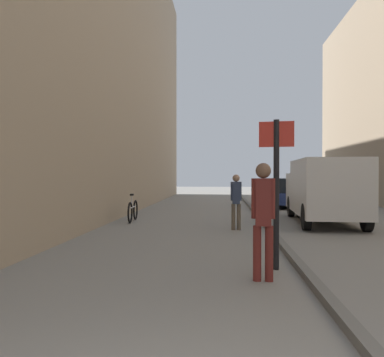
{
  "coord_description": "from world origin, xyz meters",
  "views": [
    {
      "loc": [
        0.24,
        -1.46,
        1.66
      ],
      "look_at": [
        -0.78,
        11.86,
        1.51
      ],
      "focal_mm": 38.13,
      "sensor_mm": 36.0,
      "label": 1
    }
  ],
  "objects_px": {
    "pedestrian_mid_block": "(263,213)",
    "pedestrian_main_foreground": "(236,198)",
    "parked_car": "(279,193)",
    "delivery_van": "(323,189)",
    "bicycle_leaning": "(133,211)",
    "street_sign_post": "(276,181)"
  },
  "relations": [
    {
      "from": "delivery_van",
      "to": "parked_car",
      "type": "xyz_separation_m",
      "value": [
        -0.56,
        6.85,
        -0.45
      ]
    },
    {
      "from": "pedestrian_main_foreground",
      "to": "parked_car",
      "type": "bearing_deg",
      "value": 70.5
    },
    {
      "from": "pedestrian_main_foreground",
      "to": "delivery_van",
      "type": "relative_size",
      "value": 0.29
    },
    {
      "from": "pedestrian_mid_block",
      "to": "bicycle_leaning",
      "type": "xyz_separation_m",
      "value": [
        -3.76,
        7.64,
        -0.68
      ]
    },
    {
      "from": "street_sign_post",
      "to": "bicycle_leaning",
      "type": "distance_m",
      "value": 8.05
    },
    {
      "from": "pedestrian_mid_block",
      "to": "parked_car",
      "type": "bearing_deg",
      "value": 84.44
    },
    {
      "from": "pedestrian_main_foreground",
      "to": "pedestrian_mid_block",
      "type": "height_order",
      "value": "pedestrian_mid_block"
    },
    {
      "from": "delivery_van",
      "to": "bicycle_leaning",
      "type": "distance_m",
      "value": 6.58
    },
    {
      "from": "parked_car",
      "to": "bicycle_leaning",
      "type": "distance_m",
      "value": 9.17
    },
    {
      "from": "delivery_van",
      "to": "parked_car",
      "type": "height_order",
      "value": "delivery_van"
    },
    {
      "from": "street_sign_post",
      "to": "pedestrian_mid_block",
      "type": "bearing_deg",
      "value": 77.97
    },
    {
      "from": "bicycle_leaning",
      "to": "delivery_van",
      "type": "bearing_deg",
      "value": -1.73
    },
    {
      "from": "pedestrian_mid_block",
      "to": "pedestrian_main_foreground",
      "type": "bearing_deg",
      "value": 95.4
    },
    {
      "from": "pedestrian_main_foreground",
      "to": "parked_car",
      "type": "distance_m",
      "value": 9.13
    },
    {
      "from": "pedestrian_main_foreground",
      "to": "delivery_van",
      "type": "xyz_separation_m",
      "value": [
        3.01,
        1.94,
        0.21
      ]
    },
    {
      "from": "delivery_van",
      "to": "parked_car",
      "type": "bearing_deg",
      "value": 97.55
    },
    {
      "from": "bicycle_leaning",
      "to": "parked_car",
      "type": "bearing_deg",
      "value": 46.75
    },
    {
      "from": "parked_car",
      "to": "street_sign_post",
      "type": "bearing_deg",
      "value": -97.08
    },
    {
      "from": "pedestrian_mid_block",
      "to": "street_sign_post",
      "type": "bearing_deg",
      "value": 72.19
    },
    {
      "from": "pedestrian_mid_block",
      "to": "parked_car",
      "type": "distance_m",
      "value": 14.75
    },
    {
      "from": "pedestrian_main_foreground",
      "to": "delivery_van",
      "type": "distance_m",
      "value": 3.58
    },
    {
      "from": "delivery_van",
      "to": "street_sign_post",
      "type": "relative_size",
      "value": 2.18
    }
  ]
}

